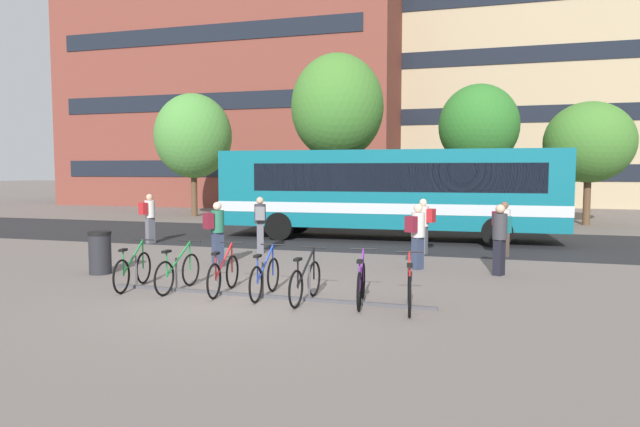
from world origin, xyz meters
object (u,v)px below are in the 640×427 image
(parked_bicycle_red_6, at_px, (409,289))
(commuter_teal_pack_1, at_px, (500,234))
(trash_bin, at_px, (100,252))
(street_tree_3, at_px, (337,107))
(commuter_red_pack_5, at_px, (424,222))
(parked_bicycle_purple_5, at_px, (361,284))
(city_bus, at_px, (386,190))
(commuter_maroon_pack_0, at_px, (216,229))
(street_tree_0, at_px, (193,136))
(commuter_maroon_pack_2, at_px, (417,232))
(commuter_maroon_pack_6, at_px, (503,225))
(parked_bicycle_blue_3, at_px, (265,278))
(street_tree_1, at_px, (479,126))
(parked_bicycle_green_1, at_px, (178,272))
(commuter_red_pack_3, at_px, (149,215))
(commuter_grey_pack_4, at_px, (260,221))
(parked_bicycle_black_4, at_px, (305,282))
(street_tree_2, at_px, (589,142))
(parked_bicycle_red_2, at_px, (224,275))
(parked_bicycle_green_0, at_px, (133,271))

(parked_bicycle_red_6, bearing_deg, commuter_teal_pack_1, -30.53)
(trash_bin, xyz_separation_m, street_tree_3, (2.61, 12.94, 4.77))
(commuter_red_pack_5, bearing_deg, parked_bicycle_purple_5, 103.60)
(city_bus, bearing_deg, commuter_maroon_pack_0, 62.88)
(trash_bin, bearing_deg, street_tree_0, 111.21)
(commuter_maroon_pack_2, height_order, commuter_maroon_pack_6, commuter_maroon_pack_2)
(commuter_teal_pack_1, xyz_separation_m, street_tree_3, (-6.68, 10.44, 4.31))
(city_bus, xyz_separation_m, commuter_red_pack_5, (1.68, -3.20, -0.82))
(parked_bicycle_blue_3, distance_m, street_tree_1, 18.10)
(commuter_maroon_pack_6, bearing_deg, parked_bicycle_green_1, -179.60)
(commuter_red_pack_3, bearing_deg, commuter_grey_pack_4, -79.64)
(city_bus, xyz_separation_m, street_tree_1, (3.13, 7.40, 2.77))
(parked_bicycle_black_4, distance_m, street_tree_1, 18.09)
(parked_bicycle_blue_3, bearing_deg, street_tree_3, 6.41)
(commuter_maroon_pack_0, distance_m, street_tree_1, 16.07)
(parked_bicycle_green_1, bearing_deg, street_tree_0, 29.03)
(parked_bicycle_black_4, distance_m, street_tree_2, 19.75)
(commuter_maroon_pack_0, xyz_separation_m, street_tree_0, (-8.43, 14.20, 3.35))
(parked_bicycle_red_2, xyz_separation_m, commuter_maroon_pack_0, (-1.55, 2.79, 0.59))
(commuter_grey_pack_4, xyz_separation_m, street_tree_3, (0.17, 8.70, 4.30))
(commuter_red_pack_3, xyz_separation_m, street_tree_2, (15.52, 11.22, 2.77))
(commuter_maroon_pack_2, distance_m, street_tree_1, 13.78)
(parked_bicycle_green_1, xyz_separation_m, parked_bicycle_red_2, (1.02, 0.03, 0.00))
(city_bus, bearing_deg, parked_bicycle_red_2, 78.14)
(parked_bicycle_green_0, xyz_separation_m, parked_bicycle_red_6, (5.86, -0.20, 0.00))
(street_tree_1, bearing_deg, parked_bicycle_purple_5, -96.46)
(parked_bicycle_red_2, bearing_deg, commuter_red_pack_5, -32.30)
(parked_bicycle_purple_5, bearing_deg, commuter_teal_pack_1, -42.05)
(parked_bicycle_green_0, bearing_deg, parked_bicycle_black_4, -100.78)
(parked_bicycle_red_6, distance_m, commuter_maroon_pack_2, 4.22)
(parked_bicycle_red_2, height_order, street_tree_0, street_tree_0)
(commuter_maroon_pack_2, height_order, street_tree_3, street_tree_3)
(commuter_teal_pack_1, height_order, commuter_maroon_pack_2, commuter_teal_pack_1)
(commuter_grey_pack_4, height_order, street_tree_2, street_tree_2)
(parked_bicycle_purple_5, height_order, commuter_maroon_pack_2, commuter_maroon_pack_2)
(parked_bicycle_green_0, xyz_separation_m, parked_bicycle_black_4, (3.88, -0.14, 0.00))
(city_bus, relative_size, parked_bicycle_blue_3, 7.02)
(parked_bicycle_purple_5, bearing_deg, parked_bicycle_green_0, 81.77)
(parked_bicycle_black_4, xyz_separation_m, street_tree_3, (-3.04, 14.32, 4.90))
(parked_bicycle_red_2, relative_size, trash_bin, 1.67)
(parked_bicycle_green_0, xyz_separation_m, commuter_teal_pack_1, (7.52, 3.74, 0.60))
(parked_bicycle_green_1, distance_m, commuter_red_pack_3, 8.03)
(commuter_maroon_pack_0, xyz_separation_m, commuter_grey_pack_4, (0.16, 2.59, 0.01))
(street_tree_1, height_order, street_tree_3, street_tree_3)
(commuter_red_pack_5, bearing_deg, street_tree_0, -20.18)
(parked_bicycle_green_1, height_order, commuter_red_pack_3, commuter_red_pack_3)
(commuter_teal_pack_1, xyz_separation_m, street_tree_1, (-0.63, 13.47, 3.56))
(street_tree_0, relative_size, street_tree_2, 1.18)
(parked_bicycle_green_0, relative_size, commuter_maroon_pack_2, 1.03)
(city_bus, distance_m, parked_bicycle_black_4, 10.04)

